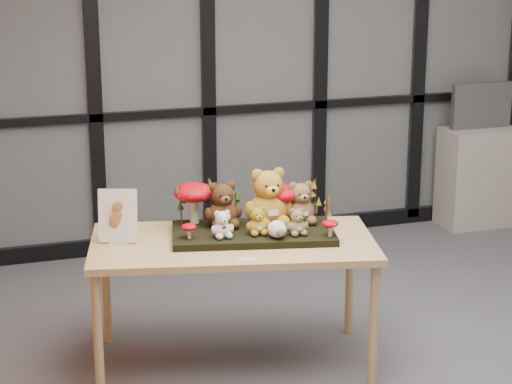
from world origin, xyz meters
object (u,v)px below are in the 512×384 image
object	(u,v)px
bear_small_yellow	(257,219)
bear_beige_small	(297,220)
diorama_tray	(253,233)
bear_brown_medium	(223,202)
bear_white_bow	(222,222)
plush_cream_hedgehog	(277,228)
bear_tan_back	(300,200)
mushroom_back_right	(281,202)
mushroom_front_right	(330,227)
cabinet	(478,177)
mushroom_back_left	(194,201)
mushroom_front_left	(189,230)
sign_holder	(118,218)
bear_pooh_yellow	(268,194)
monitor	(482,105)
display_table	(233,252)

from	to	relation	value
bear_small_yellow	bear_beige_small	xyz separation A→B (m)	(0.20, -0.07, -0.00)
diorama_tray	bear_brown_medium	size ratio (longest dim) A/B	3.16
bear_white_bow	plush_cream_hedgehog	bearing A→B (deg)	-6.38
bear_tan_back	bear_beige_small	world-z (taller)	bear_tan_back
plush_cream_hedgehog	mushroom_back_right	bearing A→B (deg)	78.90
bear_beige_small	mushroom_front_right	size ratio (longest dim) A/B	1.65
diorama_tray	cabinet	world-z (taller)	cabinet
bear_white_bow	bear_beige_small	size ratio (longest dim) A/B	1.01
bear_tan_back	mushroom_back_left	size ratio (longest dim) A/B	1.03
mushroom_back_left	mushroom_front_left	size ratio (longest dim) A/B	2.80
sign_holder	cabinet	size ratio (longest dim) A/B	0.37
bear_white_bow	mushroom_front_right	world-z (taller)	bear_white_bow
cabinet	bear_pooh_yellow	bearing A→B (deg)	-144.27
diorama_tray	mushroom_back_right	xyz separation A→B (m)	(0.20, 0.09, 0.14)
sign_holder	bear_pooh_yellow	bearing A→B (deg)	14.15
sign_holder	cabinet	xyz separation A→B (m)	(3.25, 1.68, -0.46)
diorama_tray	bear_white_bow	size ratio (longest dim) A/B	5.33
diorama_tray	mushroom_back_right	bearing A→B (deg)	38.51
bear_tan_back	mushroom_front_right	bearing A→B (deg)	-62.98
sign_holder	monitor	size ratio (longest dim) A/B	0.57
bear_white_bow	bear_beige_small	world-z (taller)	bear_white_bow
bear_small_yellow	mushroom_front_right	xyz separation A→B (m)	(0.37, -0.15, -0.04)
mushroom_front_right	mushroom_back_right	bearing A→B (deg)	117.33
mushroom_back_left	bear_brown_medium	bearing A→B (deg)	-39.54
bear_small_yellow	cabinet	size ratio (longest dim) A/B	0.21
display_table	cabinet	world-z (taller)	cabinet
mushroom_back_left	bear_pooh_yellow	bearing A→B (deg)	-24.34
sign_holder	bear_brown_medium	bearing A→B (deg)	18.06
diorama_tray	bear_brown_medium	xyz separation A→B (m)	(-0.14, 0.11, 0.16)
display_table	diorama_tray	bearing A→B (deg)	26.57
mushroom_front_left	mushroom_front_right	bearing A→B (deg)	-15.06
mushroom_front_left	mushroom_front_right	world-z (taller)	mushroom_front_right
bear_small_yellow	sign_holder	distance (m)	0.75
bear_brown_medium	mushroom_back_left	distance (m)	0.18
bear_brown_medium	bear_tan_back	size ratio (longest dim) A/B	1.07
mushroom_back_right	sign_holder	world-z (taller)	sign_holder
bear_brown_medium	monitor	xyz separation A→B (m)	(2.67, 1.70, 0.09)
mushroom_front_left	mushroom_back_left	bearing A→B (deg)	69.66
bear_small_yellow	mushroom_back_right	bearing A→B (deg)	53.50
bear_white_bow	mushroom_back_right	xyz separation A→B (m)	(0.39, 0.16, 0.04)
bear_tan_back	bear_brown_medium	bearing A→B (deg)	-176.47
bear_tan_back	plush_cream_hedgehog	world-z (taller)	bear_tan_back
sign_holder	bear_tan_back	bearing A→B (deg)	14.44
bear_pooh_yellow	monitor	xyz separation A→B (m)	(2.42, 1.76, 0.05)
diorama_tray	monitor	distance (m)	3.12
bear_beige_small	monitor	size ratio (longest dim) A/B	0.32
bear_small_yellow	plush_cream_hedgehog	xyz separation A→B (m)	(0.08, -0.09, -0.03)
display_table	mushroom_front_left	size ratio (longest dim) A/B	18.41
diorama_tray	bear_small_yellow	xyz separation A→B (m)	(-0.00, -0.08, 0.11)
sign_holder	bear_white_bow	bearing A→B (deg)	-0.92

